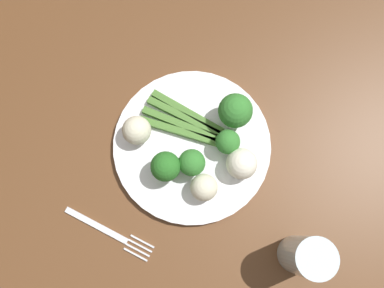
{
  "coord_description": "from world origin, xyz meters",
  "views": [
    {
      "loc": [
        0.17,
        0.11,
        1.43
      ],
      "look_at": [
        0.04,
        0.05,
        0.77
      ],
      "focal_mm": 36.26,
      "sensor_mm": 36.0,
      "label": 1
    }
  ],
  "objects_px": {
    "broccoli_left": "(166,167)",
    "asparagus_bundle": "(182,122)",
    "cauliflower_outer_edge": "(204,187)",
    "fork": "(110,232)",
    "water_glass": "(305,256)",
    "cauliflower_back": "(137,130)",
    "plate": "(192,146)",
    "broccoli_right": "(228,142)",
    "cauliflower_edge": "(242,164)",
    "dining_table": "(179,131)",
    "broccoli_near_center": "(192,163)",
    "broccoli_back_right": "(235,111)"
  },
  "relations": [
    {
      "from": "cauliflower_outer_edge",
      "to": "fork",
      "type": "relative_size",
      "value": 0.28
    },
    {
      "from": "broccoli_left",
      "to": "cauliflower_edge",
      "type": "xyz_separation_m",
      "value": [
        -0.06,
        0.11,
        -0.01
      ]
    },
    {
      "from": "dining_table",
      "to": "cauliflower_edge",
      "type": "relative_size",
      "value": 24.25
    },
    {
      "from": "cauliflower_edge",
      "to": "water_glass",
      "type": "height_order",
      "value": "water_glass"
    },
    {
      "from": "plate",
      "to": "water_glass",
      "type": "xyz_separation_m",
      "value": [
        0.09,
        0.24,
        0.05
      ]
    },
    {
      "from": "broccoli_near_center",
      "to": "fork",
      "type": "xyz_separation_m",
      "value": [
        0.16,
        -0.08,
        -0.04
      ]
    },
    {
      "from": "dining_table",
      "to": "water_glass",
      "type": "distance_m",
      "value": 0.35
    },
    {
      "from": "fork",
      "to": "water_glass",
      "type": "relative_size",
      "value": 1.4
    },
    {
      "from": "broccoli_left",
      "to": "asparagus_bundle",
      "type": "bearing_deg",
      "value": -171.2
    },
    {
      "from": "broccoli_left",
      "to": "broccoli_right",
      "type": "relative_size",
      "value": 1.2
    },
    {
      "from": "asparagus_bundle",
      "to": "dining_table",
      "type": "bearing_deg",
      "value": -29.61
    },
    {
      "from": "dining_table",
      "to": "cauliflower_edge",
      "type": "distance_m",
      "value": 0.2
    },
    {
      "from": "dining_table",
      "to": "cauliflower_edge",
      "type": "height_order",
      "value": "cauliflower_edge"
    },
    {
      "from": "plate",
      "to": "broccoli_near_center",
      "type": "xyz_separation_m",
      "value": [
        0.03,
        0.02,
        0.04
      ]
    },
    {
      "from": "broccoli_near_center",
      "to": "cauliflower_outer_edge",
      "type": "xyz_separation_m",
      "value": [
        0.03,
        0.04,
        -0.01
      ]
    },
    {
      "from": "broccoli_near_center",
      "to": "cauliflower_back",
      "type": "distance_m",
      "value": 0.11
    },
    {
      "from": "water_glass",
      "to": "broccoli_near_center",
      "type": "bearing_deg",
      "value": -104.16
    },
    {
      "from": "asparagus_bundle",
      "to": "water_glass",
      "type": "relative_size",
      "value": 1.23
    },
    {
      "from": "dining_table",
      "to": "cauliflower_back",
      "type": "relative_size",
      "value": 25.7
    },
    {
      "from": "plate",
      "to": "cauliflower_edge",
      "type": "distance_m",
      "value": 0.1
    },
    {
      "from": "broccoli_right",
      "to": "cauliflower_back",
      "type": "distance_m",
      "value": 0.16
    },
    {
      "from": "plate",
      "to": "broccoli_left",
      "type": "relative_size",
      "value": 4.51
    },
    {
      "from": "broccoli_right",
      "to": "broccoli_near_center",
      "type": "distance_m",
      "value": 0.07
    },
    {
      "from": "cauliflower_back",
      "to": "fork",
      "type": "bearing_deg",
      "value": 10.92
    },
    {
      "from": "cauliflower_back",
      "to": "dining_table",
      "type": "bearing_deg",
      "value": 143.29
    },
    {
      "from": "plate",
      "to": "cauliflower_outer_edge",
      "type": "distance_m",
      "value": 0.09
    },
    {
      "from": "cauliflower_back",
      "to": "broccoli_near_center",
      "type": "bearing_deg",
      "value": 84.67
    },
    {
      "from": "fork",
      "to": "broccoli_near_center",
      "type": "bearing_deg",
      "value": 65.52
    },
    {
      "from": "asparagus_bundle",
      "to": "cauliflower_back",
      "type": "height_order",
      "value": "cauliflower_back"
    },
    {
      "from": "dining_table",
      "to": "cauliflower_back",
      "type": "distance_m",
      "value": 0.16
    },
    {
      "from": "fork",
      "to": "water_glass",
      "type": "height_order",
      "value": "water_glass"
    },
    {
      "from": "broccoli_right",
      "to": "cauliflower_edge",
      "type": "xyz_separation_m",
      "value": [
        0.02,
        0.04,
        -0.0
      ]
    },
    {
      "from": "cauliflower_outer_edge",
      "to": "cauliflower_edge",
      "type": "xyz_separation_m",
      "value": [
        -0.06,
        0.04,
        0.0
      ]
    },
    {
      "from": "broccoli_near_center",
      "to": "asparagus_bundle",
      "type": "bearing_deg",
      "value": -142.05
    },
    {
      "from": "dining_table",
      "to": "plate",
      "type": "bearing_deg",
      "value": 52.28
    },
    {
      "from": "broccoli_right",
      "to": "broccoli_near_center",
      "type": "bearing_deg",
      "value": -33.17
    },
    {
      "from": "broccoli_back_right",
      "to": "asparagus_bundle",
      "type": "bearing_deg",
      "value": -58.47
    },
    {
      "from": "broccoli_right",
      "to": "cauliflower_outer_edge",
      "type": "bearing_deg",
      "value": -1.98
    },
    {
      "from": "broccoli_near_center",
      "to": "cauliflower_edge",
      "type": "height_order",
      "value": "broccoli_near_center"
    },
    {
      "from": "plate",
      "to": "dining_table",
      "type": "bearing_deg",
      "value": -127.72
    },
    {
      "from": "dining_table",
      "to": "water_glass",
      "type": "xyz_separation_m",
      "value": [
        0.13,
        0.29,
        0.16
      ]
    },
    {
      "from": "water_glass",
      "to": "fork",
      "type": "bearing_deg",
      "value": -70.42
    },
    {
      "from": "broccoli_back_right",
      "to": "fork",
      "type": "xyz_separation_m",
      "value": [
        0.27,
        -0.1,
        -0.05
      ]
    },
    {
      "from": "broccoli_right",
      "to": "broccoli_back_right",
      "type": "relative_size",
      "value": 0.72
    },
    {
      "from": "plate",
      "to": "broccoli_back_right",
      "type": "relative_size",
      "value": 3.87
    },
    {
      "from": "cauliflower_edge",
      "to": "plate",
      "type": "bearing_deg",
      "value": -88.87
    },
    {
      "from": "cauliflower_outer_edge",
      "to": "cauliflower_back",
      "type": "distance_m",
      "value": 0.15
    },
    {
      "from": "broccoli_back_right",
      "to": "water_glass",
      "type": "distance_m",
      "value": 0.26
    },
    {
      "from": "plate",
      "to": "fork",
      "type": "xyz_separation_m",
      "value": [
        0.2,
        -0.06,
        -0.01
      ]
    },
    {
      "from": "dining_table",
      "to": "plate",
      "type": "xyz_separation_m",
      "value": [
        0.04,
        0.05,
        0.1
      ]
    }
  ]
}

